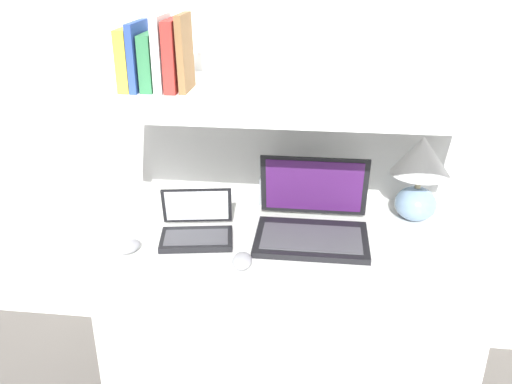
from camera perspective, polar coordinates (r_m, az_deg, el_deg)
wall_back at (r=2.11m, az=4.73°, el=12.44°), size 6.00×0.05×2.40m
desk at (r=2.08m, az=3.42°, el=-13.33°), size 1.19×0.69×0.72m
back_riser at (r=2.27m, az=4.16°, el=-3.17°), size 1.19×0.04×1.17m
shelf at (r=1.78m, az=4.23°, el=9.91°), size 1.19×0.62×0.03m
table_lamp at (r=2.00m, az=16.86°, el=2.09°), size 0.21×0.21×0.32m
laptop_large at (r=1.87m, az=5.93°, el=-3.13°), size 0.38×0.33×0.25m
laptop_small at (r=1.86m, az=-6.27°, el=-3.79°), size 0.27×0.24×0.16m
computer_mouse at (r=1.70m, az=-1.48°, el=-7.26°), size 0.06×0.10×0.04m
second_mouse at (r=1.82m, az=-13.22°, el=-5.61°), size 0.09×0.10×0.04m
router_box at (r=2.10m, az=1.72°, el=0.18°), size 0.09×0.06×0.11m
book_yellow at (r=1.87m, az=-13.22°, el=13.52°), size 0.04×0.17×0.20m
book_blue at (r=1.85m, az=-12.25°, el=13.84°), size 0.02×0.18×0.22m
book_green at (r=1.84m, az=-11.04°, el=13.33°), size 0.04×0.15×0.18m
book_white at (r=1.83m, az=-9.81°, el=14.26°), size 0.03×0.17×0.24m
book_red at (r=1.82m, az=-8.63°, el=14.06°), size 0.04×0.16×0.22m
book_brown at (r=1.81m, az=-7.49°, el=14.34°), size 0.03×0.14×0.24m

